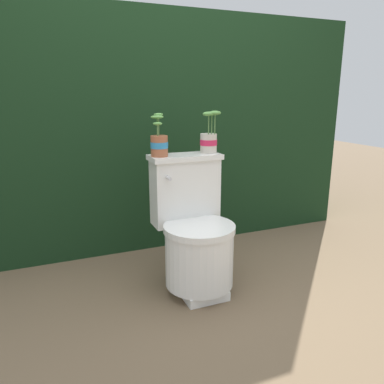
# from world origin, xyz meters

# --- Properties ---
(ground_plane) EXTENTS (12.00, 12.00, 0.00)m
(ground_plane) POSITION_xyz_m (0.00, 0.00, 0.00)
(ground_plane) COLOR brown
(hedge_backdrop) EXTENTS (3.15, 1.03, 1.70)m
(hedge_backdrop) POSITION_xyz_m (0.00, 1.27, 0.85)
(hedge_backdrop) COLOR black
(hedge_backdrop) RESTS_ON ground
(toilet) EXTENTS (0.43, 0.52, 0.78)m
(toilet) POSITION_xyz_m (-0.02, 0.10, 0.33)
(toilet) COLOR white
(toilet) RESTS_ON ground
(potted_plant_left) EXTENTS (0.10, 0.11, 0.24)m
(potted_plant_left) POSITION_xyz_m (-0.18, 0.24, 0.86)
(potted_plant_left) COLOR #9E5638
(potted_plant_left) RESTS_ON toilet
(potted_plant_midleft) EXTENTS (0.11, 0.12, 0.25)m
(potted_plant_midleft) POSITION_xyz_m (0.14, 0.25, 0.87)
(potted_plant_midleft) COLOR beige
(potted_plant_midleft) RESTS_ON toilet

